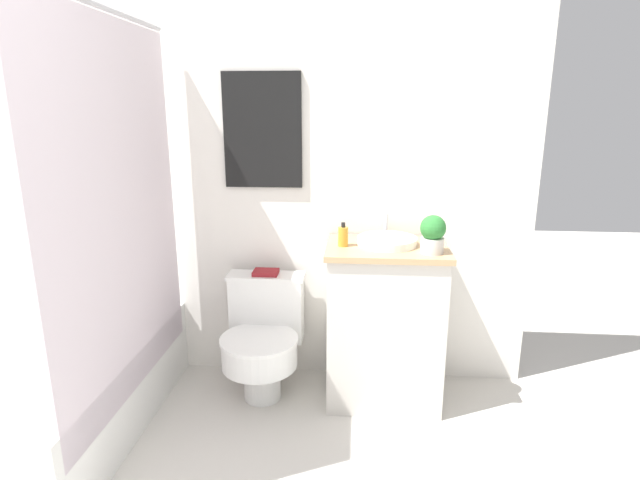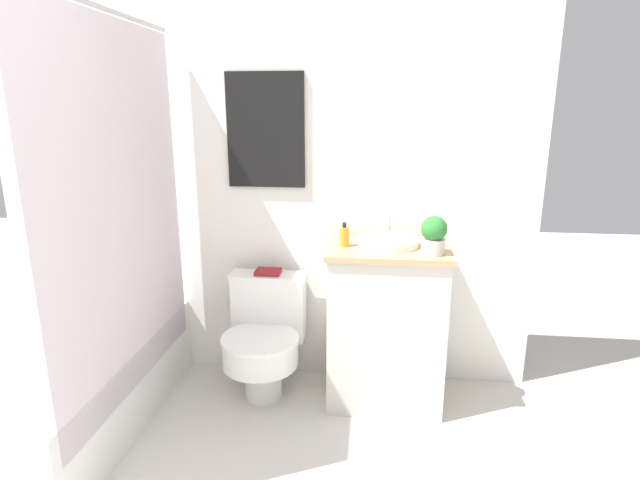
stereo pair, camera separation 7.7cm
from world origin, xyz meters
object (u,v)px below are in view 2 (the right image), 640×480
at_px(toilet, 265,336).
at_px(sink, 389,241).
at_px(potted_plant, 434,235).
at_px(soap_bottle, 344,236).
at_px(book_on_tank, 268,272).

xyz_separation_m(toilet, sink, (0.67, 0.04, 0.56)).
xyz_separation_m(sink, potted_plant, (0.21, -0.14, 0.08)).
distance_m(toilet, soap_bottle, 0.73).
relative_size(toilet, sink, 1.92).
distance_m(toilet, sink, 0.87).
height_order(toilet, book_on_tank, book_on_tank).
distance_m(sink, book_on_tank, 0.71).
distance_m(toilet, potted_plant, 1.09).
bearing_deg(book_on_tank, soap_bottle, -18.13).
xyz_separation_m(sink, soap_bottle, (-0.23, -0.05, 0.03)).
relative_size(potted_plant, book_on_tank, 1.36).
distance_m(sink, soap_bottle, 0.24).
height_order(soap_bottle, book_on_tank, soap_bottle).
relative_size(soap_bottle, book_on_tank, 0.89).
relative_size(soap_bottle, potted_plant, 0.66).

